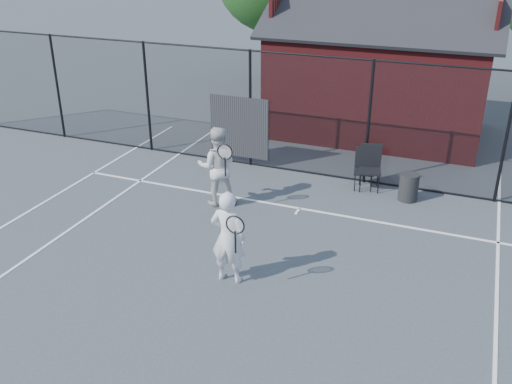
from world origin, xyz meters
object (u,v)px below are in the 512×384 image
at_px(clubhouse, 380,79).
at_px(player_front, 228,237).
at_px(chair_right, 364,170).
at_px(player_back, 217,166).
at_px(chair_left, 370,169).
at_px(waste_bin, 409,187).

distance_m(clubhouse, player_front, 9.22).
height_order(clubhouse, chair_right, clubhouse).
relative_size(clubhouse, player_front, 3.80).
relative_size(player_back, chair_left, 1.72).
bearing_deg(waste_bin, clubhouse, 109.49).
distance_m(clubhouse, chair_left, 4.59).
bearing_deg(chair_left, player_front, -120.47).
height_order(clubhouse, player_front, clubhouse).
xyz_separation_m(clubhouse, player_front, (-0.80, -9.15, -0.75)).
bearing_deg(chair_right, waste_bin, -24.17).
bearing_deg(player_back, clubhouse, 70.34).
xyz_separation_m(chair_left, chair_right, (-0.14, 0.00, -0.05)).
bearing_deg(clubhouse, chair_right, -82.77).
bearing_deg(player_back, chair_left, 34.01).
height_order(chair_left, chair_right, chair_left).
bearing_deg(player_back, waste_bin, 24.16).
bearing_deg(chair_right, player_back, -155.79).
height_order(chair_left, waste_bin, chair_left).
bearing_deg(chair_left, clubhouse, 86.03).
xyz_separation_m(clubhouse, waste_bin, (1.65, -4.65, -1.29)).
height_order(clubhouse, player_back, clubhouse).
height_order(player_back, waste_bin, player_back).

